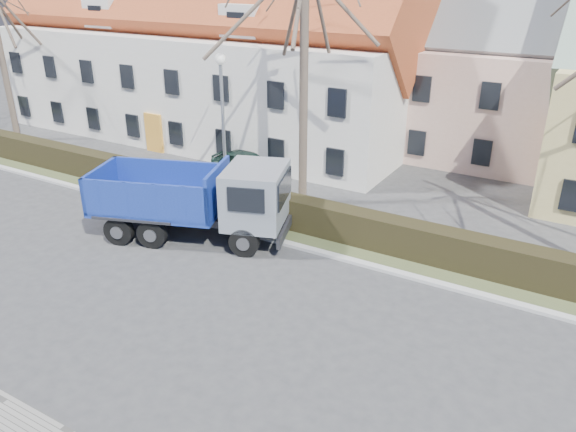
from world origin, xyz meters
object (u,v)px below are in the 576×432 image
Objects in this scene: dump_truck at (184,199)px; streetlight at (224,130)px; parked_car_a at (247,164)px; cart_frame at (153,209)px.

dump_truck is 4.17m from streetlight.
parked_car_a is at bearing 85.45° from dump_truck.
streetlight is 4.53m from cart_frame.
streetlight is 4.27m from parked_car_a.
streetlight is at bearing -160.34° from parked_car_a.
cart_frame is 0.16× the size of parked_car_a.
dump_truck is 12.96× the size of cart_frame.
parked_car_a is (0.71, 6.08, 0.37)m from cart_frame.
streetlight is 1.72× the size of parked_car_a.
cart_frame is (-2.53, 0.82, -1.29)m from dump_truck.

